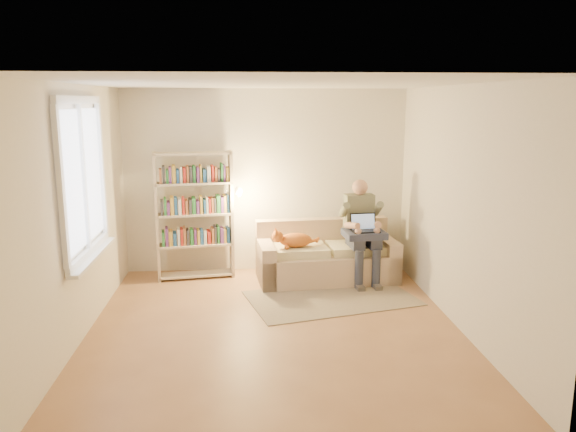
{
  "coord_description": "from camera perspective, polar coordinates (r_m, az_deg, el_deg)",
  "views": [
    {
      "loc": [
        -0.29,
        -5.71,
        2.43
      ],
      "look_at": [
        0.22,
        1.0,
        1.05
      ],
      "focal_mm": 35.0,
      "sensor_mm": 36.0,
      "label": 1
    }
  ],
  "objects": [
    {
      "name": "cat",
      "position": [
        7.5,
        0.72,
        -2.39
      ],
      "size": [
        0.66,
        0.27,
        0.24
      ],
      "rotation": [
        0.0,
        0.0,
        0.08
      ],
      "color": "orange",
      "rests_on": "sofa"
    },
    {
      "name": "wall_right",
      "position": [
        6.26,
        17.18,
        0.69
      ],
      "size": [
        0.02,
        4.5,
        2.6
      ],
      "primitive_type": "cube",
      "color": "silver",
      "rests_on": "floor"
    },
    {
      "name": "window",
      "position": [
        6.23,
        -19.74,
        1.18
      ],
      "size": [
        0.12,
        1.52,
        1.69
      ],
      "color": "white",
      "rests_on": "wall_left"
    },
    {
      "name": "wall_front",
      "position": [
        3.65,
        0.4,
        -6.41
      ],
      "size": [
        4.0,
        0.02,
        2.6
      ],
      "primitive_type": "cube",
      "color": "silver",
      "rests_on": "floor"
    },
    {
      "name": "ceiling",
      "position": [
        5.72,
        -1.51,
        13.32
      ],
      "size": [
        4.0,
        4.5,
        0.02
      ],
      "primitive_type": "cube",
      "color": "white",
      "rests_on": "wall_back"
    },
    {
      "name": "person",
      "position": [
        7.65,
        7.47,
        -0.96
      ],
      "size": [
        0.44,
        0.65,
        1.39
      ],
      "rotation": [
        0.0,
        0.0,
        0.08
      ],
      "color": "slate",
      "rests_on": "sofa"
    },
    {
      "name": "sofa",
      "position": [
        7.79,
        3.88,
        -4.35
      ],
      "size": [
        1.94,
        1.0,
        0.8
      ],
      "rotation": [
        0.0,
        0.0,
        0.08
      ],
      "color": "#CEB191",
      "rests_on": "floor"
    },
    {
      "name": "wall_back",
      "position": [
        8.05,
        -2.28,
        3.54
      ],
      "size": [
        4.0,
        0.02,
        2.6
      ],
      "primitive_type": "cube",
      "color": "silver",
      "rests_on": "floor"
    },
    {
      "name": "floor",
      "position": [
        6.21,
        -1.38,
        -11.41
      ],
      "size": [
        4.5,
        4.5,
        0.0
      ],
      "primitive_type": "plane",
      "color": "#926542",
      "rests_on": "ground"
    },
    {
      "name": "blanket",
      "position": [
        7.53,
        7.64,
        -1.82
      ],
      "size": [
        0.57,
        0.48,
        0.09
      ],
      "primitive_type": "cube",
      "rotation": [
        0.0,
        0.0,
        0.08
      ],
      "color": "#2B314B",
      "rests_on": "person"
    },
    {
      "name": "wall_left",
      "position": [
        6.07,
        -20.67,
        0.13
      ],
      "size": [
        0.02,
        4.5,
        2.6
      ],
      "primitive_type": "cube",
      "color": "silver",
      "rests_on": "floor"
    },
    {
      "name": "rug",
      "position": [
        7.12,
        4.45,
        -8.32
      ],
      "size": [
        2.25,
        1.66,
        0.01
      ],
      "primitive_type": "cube",
      "rotation": [
        0.0,
        0.0,
        0.25
      ],
      "color": "gray",
      "rests_on": "floor"
    },
    {
      "name": "laptop",
      "position": [
        7.52,
        7.64,
        -1.08
      ],
      "size": [
        0.37,
        0.3,
        0.31
      ],
      "rotation": [
        0.0,
        0.0,
        0.08
      ],
      "color": "black",
      "rests_on": "blanket"
    },
    {
      "name": "bookshelf",
      "position": [
        7.78,
        -9.47,
        0.7
      ],
      "size": [
        1.2,
        0.42,
        1.77
      ],
      "rotation": [
        0.0,
        0.0,
        0.14
      ],
      "color": "beige",
      "rests_on": "floor"
    }
  ]
}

